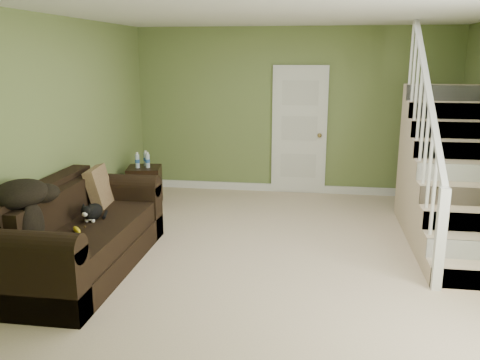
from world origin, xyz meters
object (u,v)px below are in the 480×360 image
(banana, at_px, (77,230))
(cat, at_px, (92,212))
(side_table, at_px, (145,185))
(sofa, at_px, (78,237))

(banana, bearing_deg, cat, 51.12)
(banana, bearing_deg, side_table, 53.82)
(side_table, bearing_deg, sofa, -87.54)
(sofa, relative_size, banana, 12.25)
(sofa, bearing_deg, cat, 53.43)
(side_table, xyz_separation_m, banana, (0.22, -2.61, 0.22))
(side_table, relative_size, banana, 4.25)
(cat, relative_size, banana, 2.45)
(cat, height_order, banana, cat)
(sofa, height_order, side_table, sofa)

